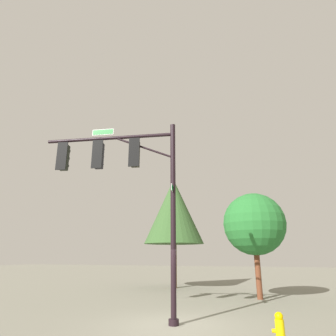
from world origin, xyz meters
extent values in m
plane|color=gray|center=(0.00, 0.00, 0.00)|extent=(120.00, 120.00, 0.00)
cylinder|color=black|center=(0.00, 0.00, 3.73)|extent=(0.20, 0.20, 7.47)
cylinder|color=black|center=(0.00, 0.00, 0.10)|extent=(0.36, 0.36, 0.20)
cylinder|color=black|center=(2.70, 0.46, 7.05)|extent=(5.42, 1.05, 0.14)
cylinder|color=black|center=(1.21, 0.21, 6.55)|extent=(2.47, 0.50, 1.07)
cube|color=black|center=(1.54, 0.26, 6.30)|extent=(0.39, 0.42, 1.10)
cube|color=black|center=(1.50, 0.46, 6.30)|extent=(0.44, 0.13, 1.22)
sphere|color=maroon|center=(1.58, 0.07, 6.64)|extent=(0.22, 0.22, 0.22)
cylinder|color=black|center=(1.59, 0.01, 6.69)|extent=(0.25, 0.18, 0.23)
sphere|color=#FFFC14|center=(1.58, 0.07, 6.30)|extent=(0.22, 0.22, 0.22)
cylinder|color=black|center=(1.59, 0.01, 6.35)|extent=(0.25, 0.18, 0.23)
sphere|color=#0B621E|center=(1.58, 0.07, 5.96)|extent=(0.22, 0.22, 0.22)
cylinder|color=black|center=(1.59, 0.01, 6.01)|extent=(0.25, 0.18, 0.23)
cube|color=black|center=(3.08, 0.52, 6.30)|extent=(0.38, 0.42, 1.10)
cube|color=black|center=(3.04, 0.72, 6.30)|extent=(0.44, 0.13, 1.22)
sphere|color=maroon|center=(3.12, 0.33, 6.64)|extent=(0.22, 0.22, 0.22)
cylinder|color=black|center=(3.14, 0.27, 6.69)|extent=(0.25, 0.18, 0.23)
sphere|color=#FFFC14|center=(3.12, 0.33, 6.30)|extent=(0.22, 0.22, 0.22)
cylinder|color=black|center=(3.14, 0.27, 6.35)|extent=(0.25, 0.18, 0.23)
sphere|color=#0B621E|center=(3.12, 0.33, 5.96)|extent=(0.22, 0.22, 0.22)
cylinder|color=black|center=(3.14, 0.27, 6.01)|extent=(0.25, 0.18, 0.23)
cube|color=black|center=(4.63, 0.78, 6.30)|extent=(0.39, 0.42, 1.10)
cube|color=black|center=(4.58, 0.98, 6.30)|extent=(0.44, 0.13, 1.22)
sphere|color=maroon|center=(4.67, 0.59, 6.64)|extent=(0.22, 0.22, 0.22)
cylinder|color=black|center=(4.68, 0.53, 6.69)|extent=(0.26, 0.19, 0.23)
sphere|color=#FFFC14|center=(4.67, 0.59, 6.30)|extent=(0.22, 0.22, 0.22)
cylinder|color=black|center=(4.68, 0.53, 6.35)|extent=(0.26, 0.19, 0.23)
sphere|color=#0B621E|center=(4.67, 0.59, 5.96)|extent=(0.22, 0.22, 0.22)
cylinder|color=black|center=(4.68, 0.53, 6.01)|extent=(0.26, 0.19, 0.23)
cube|color=white|center=(2.97, 0.50, 7.35)|extent=(0.93, 0.18, 0.26)
cube|color=#1B7128|center=(2.97, 0.50, 7.35)|extent=(0.89, 0.18, 0.22)
cube|color=white|center=(0.00, 0.00, 4.75)|extent=(0.18, 0.93, 0.26)
cube|color=#087A31|center=(0.00, 0.00, 4.75)|extent=(0.18, 0.89, 0.22)
cylinder|color=#DBBE08|center=(-3.41, 1.41, 0.33)|extent=(0.24, 0.24, 0.65)
sphere|color=#EBBA01|center=(-3.41, 1.41, 0.72)|extent=(0.22, 0.22, 0.22)
cylinder|color=#EDC104|center=(-3.26, 1.41, 0.36)|extent=(0.12, 0.10, 0.10)
cylinder|color=brown|center=(3.62, -11.62, 1.58)|extent=(0.41, 0.41, 3.16)
cone|color=#345629|center=(3.62, -11.62, 5.70)|extent=(4.58, 4.58, 5.09)
cylinder|color=brown|center=(-2.60, -7.46, 1.28)|extent=(0.31, 0.31, 2.56)
sphere|color=#256A2C|center=(-2.60, -7.46, 4.07)|extent=(3.56, 3.56, 3.56)
camera|label=1|loc=(-3.36, 10.64, 2.28)|focal=31.53mm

